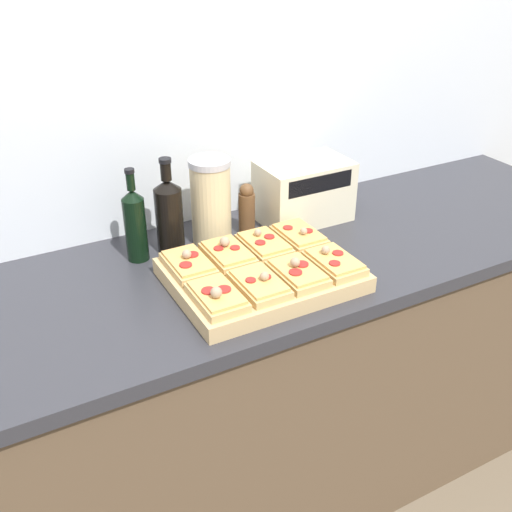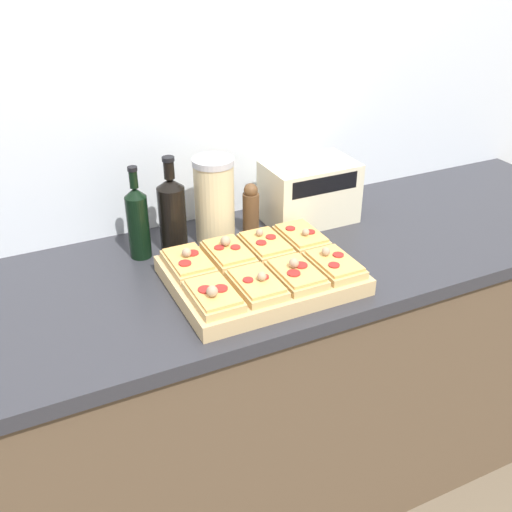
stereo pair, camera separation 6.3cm
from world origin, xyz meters
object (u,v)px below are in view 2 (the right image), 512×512
Objects in this scene: grain_jar_tall at (214,200)px; toaster_oven at (309,192)px; olive_oil_bottle at (138,221)px; pepper_mill at (251,209)px; cutting_board at (261,275)px; wine_bottle at (172,213)px.

grain_jar_tall is 0.84× the size of toaster_oven.
pepper_mill is (0.34, 0.00, -0.03)m from olive_oil_bottle.
toaster_oven is at bearing -0.24° from pepper_mill.
grain_jar_tall reaches higher than toaster_oven.
wine_bottle is (-0.14, 0.27, 0.09)m from cutting_board.
grain_jar_tall is at bearing -0.00° from olive_oil_bottle.
wine_bottle is at bearing 117.61° from cutting_board.
grain_jar_tall is at bearing -0.00° from wine_bottle.
pepper_mill is at bearing -0.00° from wine_bottle.
toaster_oven is (0.20, -0.00, 0.02)m from pepper_mill.
wine_bottle is 0.93× the size of toaster_oven.
cutting_board is 0.41m from toaster_oven.
olive_oil_bottle reaches higher than grain_jar_tall.
cutting_board is at bearing -110.14° from pepper_mill.
wine_bottle reaches higher than pepper_mill.
wine_bottle is 0.44m from toaster_oven.
wine_bottle is at bearing 0.00° from olive_oil_bottle.
wine_bottle is 1.76× the size of pepper_mill.
wine_bottle is at bearing 180.00° from pepper_mill.
olive_oil_bottle is 1.69× the size of pepper_mill.
wine_bottle is 0.25m from pepper_mill.
toaster_oven is at bearing -0.15° from grain_jar_tall.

